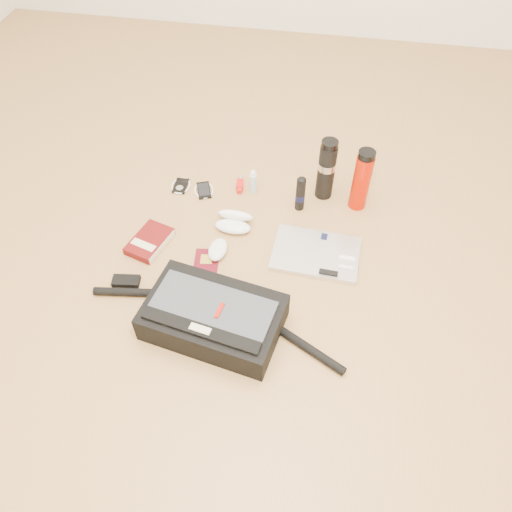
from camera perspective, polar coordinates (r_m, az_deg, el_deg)
name	(u,v)px	position (r m, az deg, el deg)	size (l,w,h in m)	color
ground	(244,272)	(1.95, -1.37, -1.87)	(4.00, 4.00, 0.00)	#A47844
messenger_bag	(213,317)	(1.76, -4.97, -6.94)	(0.96, 0.37, 0.13)	black
laptop	(316,254)	(2.00, 6.89, 0.25)	(0.35, 0.25, 0.03)	silver
book	(150,242)	(2.07, -12.05, 1.63)	(0.17, 0.22, 0.04)	#4D090A
passport	(206,262)	(1.98, -5.70, -0.65)	(0.11, 0.14, 0.01)	#4E0813
mouse	(218,250)	(2.00, -4.40, 0.74)	(0.08, 0.12, 0.04)	white
sunglasses_case	(234,221)	(2.09, -2.52, 4.00)	(0.16, 0.13, 0.09)	white
ipod	(181,186)	(2.31, -8.59, 7.93)	(0.09, 0.10, 0.01)	black
phone	(204,190)	(2.27, -5.97, 7.49)	(0.11, 0.12, 0.01)	black
inhaler	(240,184)	(2.28, -1.84, 8.19)	(0.04, 0.10, 0.03)	red
spray_bottle	(253,182)	(2.23, -0.32, 8.43)	(0.03, 0.03, 0.12)	#9CBDD0
aerosol_can	(300,193)	(2.14, 5.10, 7.13)	(0.05, 0.05, 0.17)	black
thermos_black	(326,169)	(2.17, 8.05, 9.80)	(0.10, 0.10, 0.29)	black
thermos_red	(362,180)	(2.15, 11.97, 8.49)	(0.10, 0.10, 0.29)	#B01300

